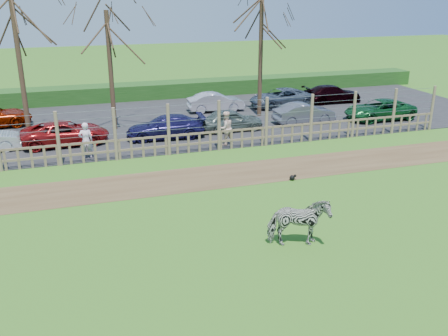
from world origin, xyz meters
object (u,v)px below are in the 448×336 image
object	(u,v)px
zebra	(298,223)
car_5	(304,113)
car_11	(216,102)
car_2	(65,133)
car_4	(231,120)
car_13	(332,94)
car_6	(380,110)
crow	(292,178)
visitor_b	(226,128)
car_12	(281,98)
visitor_a	(86,141)
tree_mid	(108,42)
car_3	(165,127)
tree_left	(15,31)
tree_right	(261,30)

from	to	relation	value
zebra	car_5	xyz separation A→B (m)	(6.88, 13.48, -0.15)
car_11	car_2	bearing A→B (deg)	118.94
car_4	car_13	xyz separation A→B (m)	(9.08, 4.86, 0.00)
car_6	crow	bearing A→B (deg)	-50.76
zebra	car_13	world-z (taller)	zebra
visitor_b	car_12	world-z (taller)	visitor_b
visitor_a	car_4	bearing A→B (deg)	-162.55
tree_mid	visitor_b	distance (m)	8.03
car_3	car_11	size ratio (longest dim) A/B	1.14
visitor_a	crow	size ratio (longest dim) A/B	5.74
crow	car_2	bearing A→B (deg)	137.75
crow	visitor_b	bearing A→B (deg)	101.54
tree_mid	car_12	bearing A→B (deg)	12.21
tree_left	visitor_b	size ratio (longest dim) A/B	4.57
tree_right	car_2	world-z (taller)	tree_right
tree_left	tree_right	size ratio (longest dim) A/B	1.07
car_13	tree_mid	bearing A→B (deg)	100.88
car_11	tree_left	bearing A→B (deg)	109.20
zebra	tree_left	bearing A→B (deg)	43.13
car_6	car_13	size ratio (longest dim) A/B	1.04
car_6	car_13	xyz separation A→B (m)	(-0.32, 5.20, 0.00)
visitor_a	car_2	size ratio (longest dim) A/B	0.40
car_6	car_12	size ratio (longest dim) A/B	1.00
car_11	car_12	xyz separation A→B (m)	(4.58, -0.00, 0.00)
tree_left	car_6	bearing A→B (deg)	-4.79
car_2	tree_left	bearing A→B (deg)	51.02
car_2	car_5	size ratio (longest dim) A/B	1.19
car_3	car_5	bearing A→B (deg)	98.02
crow	car_13	distance (m)	15.79
car_5	car_13	distance (m)	6.42
car_3	car_11	distance (m)	6.73
tree_left	car_11	distance (m)	12.75
tree_mid	car_3	distance (m)	5.55
car_5	car_12	distance (m)	4.58
tree_right	car_11	size ratio (longest dim) A/B	2.02
tree_right	car_2	distance (m)	12.88
car_13	tree_left	bearing A→B (deg)	101.61
crow	car_11	xyz separation A→B (m)	(0.53, 12.84, 0.52)
car_4	car_6	xyz separation A→B (m)	(9.40, -0.34, 0.00)
car_4	car_6	bearing A→B (deg)	-92.99
tree_left	visitor_a	size ratio (longest dim) A/B	4.57
crow	car_5	size ratio (longest dim) A/B	0.08
zebra	crow	distance (m)	5.71
tree_mid	car_12	size ratio (longest dim) A/B	1.58
visitor_a	car_5	xyz separation A→B (m)	(12.61, 2.82, -0.26)
car_6	car_13	world-z (taller)	same
visitor_b	crow	bearing A→B (deg)	87.31
visitor_b	car_3	distance (m)	3.42
zebra	car_13	distance (m)	21.36
car_4	car_5	world-z (taller)	same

